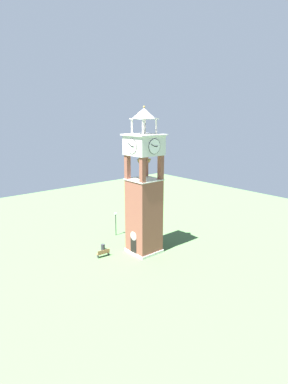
{
  "coord_description": "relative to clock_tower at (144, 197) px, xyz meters",
  "views": [
    {
      "loc": [
        27.88,
        -23.71,
        16.83
      ],
      "look_at": [
        0.0,
        0.0,
        7.85
      ],
      "focal_mm": 28.88,
      "sensor_mm": 36.0,
      "label": 1
    }
  ],
  "objects": [
    {
      "name": "ground",
      "position": [
        0.0,
        0.0,
        -7.27
      ],
      "size": [
        80.0,
        80.0,
        0.0
      ],
      "primitive_type": "plane",
      "color": "#476B3D"
    },
    {
      "name": "clock_tower",
      "position": [
        0.0,
        0.0,
        0.0
      ],
      "size": [
        3.99,
        3.99,
        18.01
      ],
      "color": "brown",
      "rests_on": "ground"
    },
    {
      "name": "park_bench",
      "position": [
        -2.07,
        -4.81,
        -6.79
      ],
      "size": [
        0.63,
        1.64,
        0.95
      ],
      "color": "brown",
      "rests_on": "ground"
    },
    {
      "name": "lamp_post",
      "position": [
        -6.88,
        0.5,
        -4.83
      ],
      "size": [
        0.36,
        0.36,
        3.48
      ],
      "color": "black",
      "rests_on": "ground"
    },
    {
      "name": "trash_bin",
      "position": [
        -3.78,
        -3.77,
        -6.87
      ],
      "size": [
        0.52,
        0.52,
        0.8
      ],
      "primitive_type": "cylinder",
      "color": "#2D2D33",
      "rests_on": "ground"
    },
    {
      "name": "shrub_near_entry",
      "position": [
        -1.52,
        2.69,
        -6.73
      ],
      "size": [
        1.28,
        1.28,
        1.08
      ],
      "primitive_type": "ellipsoid",
      "color": "#336638",
      "rests_on": "ground"
    }
  ]
}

